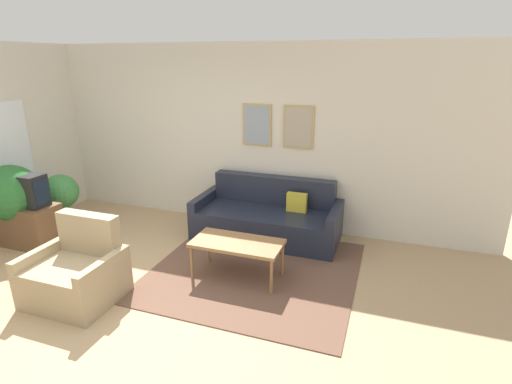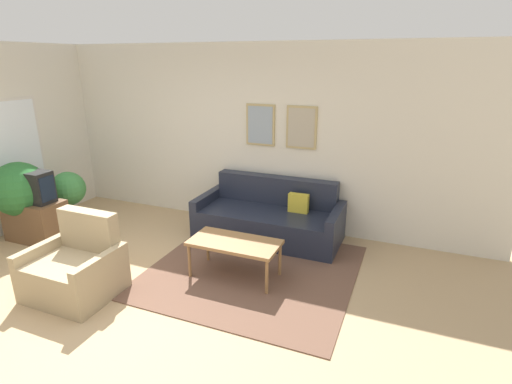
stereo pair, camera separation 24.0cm
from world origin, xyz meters
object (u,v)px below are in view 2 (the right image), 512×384
object	(u,v)px
couch	(270,218)
coffee_table	(235,244)
tv	(30,186)
armchair	(76,269)
potted_plant_tall	(20,190)

from	to	relation	value
couch	coffee_table	world-z (taller)	couch
coffee_table	tv	xyz separation A→B (m)	(-3.05, -0.13, 0.38)
tv	coffee_table	bearing A→B (deg)	2.39
coffee_table	armchair	size ratio (longest dim) A/B	1.16
coffee_table	potted_plant_tall	xyz separation A→B (m)	(-3.20, -0.17, 0.32)
couch	tv	xyz separation A→B (m)	(-3.03, -1.34, 0.52)
coffee_table	armchair	xyz separation A→B (m)	(-1.46, -0.97, -0.13)
tv	potted_plant_tall	size ratio (longest dim) A/B	0.59
potted_plant_tall	tv	bearing A→B (deg)	16.74
tv	couch	bearing A→B (deg)	23.79
armchair	tv	bearing A→B (deg)	161.61
couch	potted_plant_tall	size ratio (longest dim) A/B	1.82
coffee_table	tv	world-z (taller)	tv
armchair	couch	bearing A→B (deg)	65.92
armchair	potted_plant_tall	distance (m)	1.97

